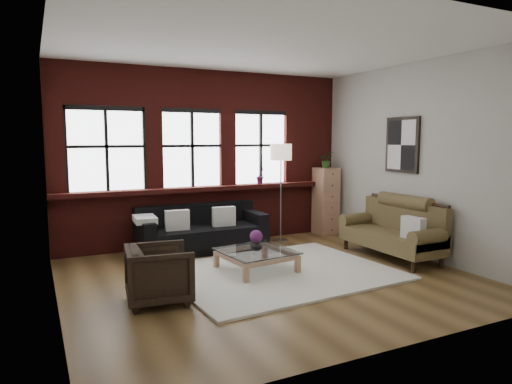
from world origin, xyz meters
name	(u,v)px	position (x,y,z in m)	size (l,w,h in m)	color
floor	(268,277)	(0.00, 0.00, 0.00)	(5.50, 5.50, 0.00)	brown
ceiling	(269,45)	(0.00, 0.00, 3.20)	(5.50, 5.50, 0.00)	white
wall_back	(206,158)	(0.00, 2.50, 1.60)	(5.50, 5.50, 0.00)	#B0ADA4
wall_front	(399,179)	(0.00, -2.50, 1.60)	(5.50, 5.50, 0.00)	#B0ADA4
wall_left	(51,171)	(-2.75, 0.00, 1.60)	(5.00, 5.00, 0.00)	#B0ADA4
wall_right	(416,160)	(2.75, 0.00, 1.60)	(5.00, 5.00, 0.00)	#B0ADA4
brick_backwall	(208,158)	(0.00, 2.44, 1.60)	(5.50, 0.12, 3.20)	#5D1A15
sill_ledge	(210,188)	(0.00, 2.35, 1.04)	(5.50, 0.30, 0.08)	#5D1A15
window_left	(106,151)	(-1.80, 2.45, 1.75)	(1.38, 0.10, 1.50)	black
window_mid	(192,150)	(-0.30, 2.45, 1.75)	(1.38, 0.10, 1.50)	black
window_right	(260,149)	(1.10, 2.45, 1.75)	(1.38, 0.10, 1.50)	black
wall_poster	(402,145)	(2.72, 0.30, 1.85)	(0.05, 0.74, 0.94)	black
shag_rug	(280,272)	(0.23, 0.08, 0.02)	(3.14, 2.46, 0.03)	silver
dark_sofa	(202,228)	(-0.31, 1.90, 0.40)	(2.22, 0.90, 0.80)	black
pillow_a	(177,220)	(-0.79, 1.80, 0.59)	(0.40, 0.14, 0.34)	silver
pillow_b	(224,216)	(0.06, 1.80, 0.59)	(0.40, 0.14, 0.34)	silver
vintage_settee	(391,228)	(2.30, 0.06, 0.50)	(0.83, 1.86, 0.99)	brown
pillow_settee	(413,228)	(2.22, -0.51, 0.61)	(0.14, 0.38, 0.34)	silver
armchair	(159,274)	(-1.64, -0.31, 0.35)	(0.74, 0.76, 0.69)	black
coffee_table	(256,261)	(-0.04, 0.31, 0.16)	(0.99, 0.99, 0.33)	tan
vase	(256,245)	(-0.04, 0.31, 0.41)	(0.16, 0.16, 0.17)	#B2B2B2
flowers	(256,236)	(-0.04, 0.31, 0.53)	(0.19, 0.19, 0.19)	#6C2568
drawer_chest	(326,201)	(2.45, 2.13, 0.68)	(0.42, 0.42, 1.37)	tan
potted_plant_top	(326,160)	(2.45, 2.13, 1.53)	(0.29, 0.25, 0.33)	#2D5923
floor_lamp	(281,189)	(1.27, 1.92, 1.00)	(0.40, 0.40, 2.01)	#A5A5A8
sill_plant	(260,176)	(1.04, 2.32, 1.24)	(0.18, 0.14, 0.32)	#6C2568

